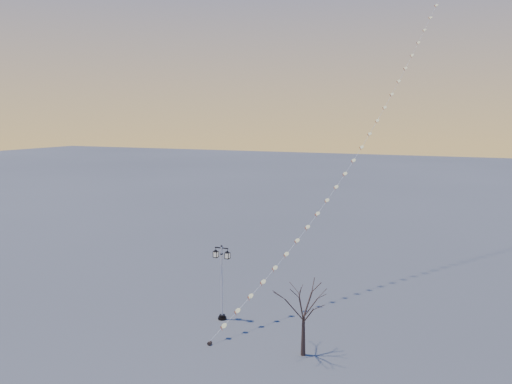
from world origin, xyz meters
The scene contains 4 objects.
ground centered at (0.00, 0.00, 0.00)m, with size 300.00×300.00×0.00m, color #515252.
street_lamp centered at (-0.90, 2.32, 2.59)m, with size 1.19×0.52×4.68m.
bare_tree centered at (5.25, -0.36, 2.72)m, with size 2.36×2.36×3.91m.
kite_train centered at (5.55, 16.21, 15.49)m, with size 11.33×35.54×31.17m.
Camera 1 is at (13.48, -25.19, 12.37)m, focal length 36.92 mm.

